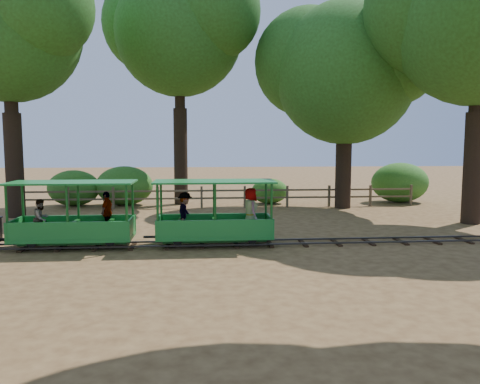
{
  "coord_description": "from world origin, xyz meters",
  "views": [
    {
      "loc": [
        -1.01,
        -13.47,
        2.99
      ],
      "look_at": [
        0.15,
        0.5,
        1.52
      ],
      "focal_mm": 35.0,
      "sensor_mm": 36.0,
      "label": 1
    }
  ],
  "objects": [
    {
      "name": "oak_nc",
      "position": [
        -2.03,
        9.58,
        8.51
      ],
      "size": [
        7.57,
        6.66,
        11.24
      ],
      "color": "#2D2116",
      "rests_on": "ground"
    },
    {
      "name": "oak_ne",
      "position": [
        5.47,
        7.59,
        6.43
      ],
      "size": [
        7.97,
        7.02,
        9.3
      ],
      "color": "#2D2116",
      "rests_on": "ground"
    },
    {
      "name": "carriage_front",
      "position": [
        -4.62,
        0.02,
        0.76
      ],
      "size": [
        3.47,
        1.46,
        1.81
      ],
      "color": "#1A792E",
      "rests_on": "track"
    },
    {
      "name": "shrub_mid_w",
      "position": [
        -4.7,
        9.3,
        0.94
      ],
      "size": [
        2.72,
        2.09,
        1.88
      ],
      "primitive_type": "ellipsoid",
      "color": "#2D6B1E",
      "rests_on": "ground"
    },
    {
      "name": "shrub_east",
      "position": [
        9.0,
        9.3,
        1.0
      ],
      "size": [
        2.89,
        2.22,
        2.0
      ],
      "primitive_type": "ellipsoid",
      "color": "#2D6B1E",
      "rests_on": "ground"
    },
    {
      "name": "shrub_west",
      "position": [
        -7.08,
        9.3,
        0.85
      ],
      "size": [
        2.46,
        1.89,
        1.7
      ],
      "primitive_type": "ellipsoid",
      "color": "#2D6B1E",
      "rests_on": "ground"
    },
    {
      "name": "oak_e",
      "position": [
        8.97,
        3.08,
        7.68
      ],
      "size": [
        7.66,
        6.74,
        10.44
      ],
      "color": "#2D2116",
      "rests_on": "ground"
    },
    {
      "name": "fence",
      "position": [
        0.0,
        8.0,
        0.58
      ],
      "size": [
        18.1,
        0.1,
        1.0
      ],
      "color": "brown",
      "rests_on": "ground"
    },
    {
      "name": "track",
      "position": [
        0.0,
        0.0,
        0.07
      ],
      "size": [
        22.0,
        1.0,
        0.1
      ],
      "color": "#3F3D3A",
      "rests_on": "ground"
    },
    {
      "name": "carriage_rear",
      "position": [
        -0.61,
        0.04,
        0.81
      ],
      "size": [
        3.47,
        1.42,
        1.81
      ],
      "color": "#1A792E",
      "rests_on": "track"
    },
    {
      "name": "shrub_mid_e",
      "position": [
        2.35,
        9.3,
        0.62
      ],
      "size": [
        1.8,
        1.39,
        1.25
      ],
      "primitive_type": "ellipsoid",
      "color": "#2D6B1E",
      "rests_on": "ground"
    },
    {
      "name": "oak_nw",
      "position": [
        -8.53,
        6.08,
        7.68
      ],
      "size": [
        7.07,
        6.22,
        10.24
      ],
      "color": "#2D2116",
      "rests_on": "ground"
    },
    {
      "name": "ground",
      "position": [
        0.0,
        0.0,
        0.0
      ],
      "size": [
        90.0,
        90.0,
        0.0
      ],
      "primitive_type": "plane",
      "color": "#A17645",
      "rests_on": "ground"
    }
  ]
}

